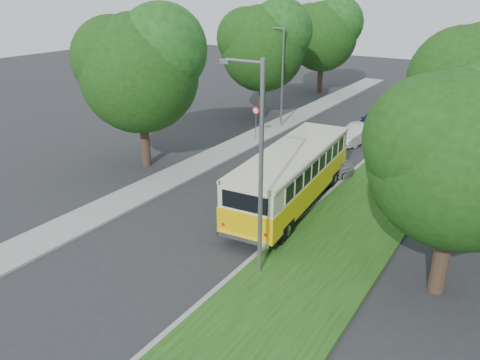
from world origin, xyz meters
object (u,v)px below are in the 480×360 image
Objects in this scene: car_blue at (376,122)px; lamppost_far at (281,74)px; vintage_bus at (292,178)px; car_white at (357,134)px; lamppost_near at (259,165)px; car_silver at (325,171)px; car_grey at (386,112)px.

lamppost_far is at bearing -152.59° from car_blue.
vintage_bus is 2.54× the size of car_white.
car_blue is at bearing 101.30° from car_white.
lamppost_far is at bearing 115.44° from vintage_bus.
car_blue is at bearing 95.89° from lamppost_near.
vintage_bus is (-1.63, 5.99, -2.86)m from lamppost_near.
car_blue is at bearing 112.04° from car_silver.
vintage_bus is at bearing -74.25° from car_silver.
car_silver is 0.95× the size of car_white.
lamppost_far reaches higher than vintage_bus.
car_silver is (7.45, -8.71, -3.47)m from lamppost_far.
lamppost_near reaches higher than car_silver.
lamppost_near is 18.27m from car_white.
car_blue is at bearing -83.31° from car_grey.
lamppost_far is 1.68× the size of car_grey.
car_silver is 15.52m from car_grey.
vintage_bus is at bearing 105.18° from lamppost_near.
lamppost_near reaches higher than vintage_bus.
vintage_bus reaches higher than car_silver.
lamppost_near is 25.68m from car_grey.
car_blue is (-0.58, 15.37, -0.77)m from vintage_bus.
vintage_bus is 2.01× the size of car_blue.
car_blue is 1.13× the size of car_grey.
vintage_bus is (7.28, -12.51, -2.61)m from lamppost_far.
car_white is 3.63m from car_blue.
car_grey is (-0.99, 19.28, -0.89)m from vintage_bus.
car_white is (6.52, -0.77, -3.46)m from lamppost_far.
lamppost_near is 2.12× the size of car_silver.
lamppost_near is 6.84m from vintage_bus.
car_blue is 3.94m from car_grey.
car_white is at bearing -87.56° from car_grey.
lamppost_near reaches higher than car_grey.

